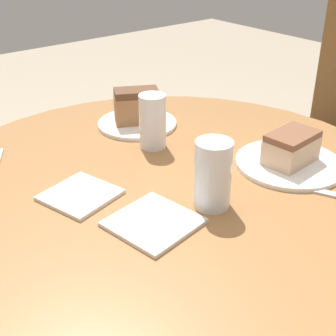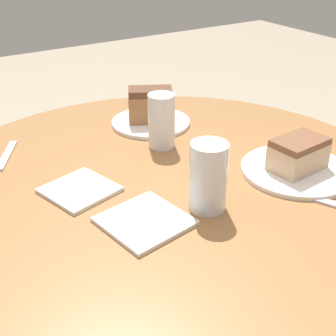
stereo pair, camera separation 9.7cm
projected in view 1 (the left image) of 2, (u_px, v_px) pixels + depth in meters
name	position (u px, v px, depth m)	size (l,w,h in m)	color
table	(168.00, 243.00, 1.06)	(1.10, 1.10, 0.73)	#9E6B3D
plate_near	(289.00, 163.00, 1.06)	(0.24, 0.24, 0.01)	white
plate_far	(137.00, 123.00, 1.26)	(0.21, 0.21, 0.01)	white
cake_slice_near	(291.00, 148.00, 1.04)	(0.09, 0.13, 0.07)	beige
cake_slice_far	(137.00, 106.00, 1.24)	(0.11, 0.13, 0.09)	#9E6B42
glass_lemonade	(153.00, 125.00, 1.12)	(0.07, 0.07, 0.13)	beige
glass_water	(213.00, 178.00, 0.89)	(0.07, 0.07, 0.14)	silver
napkin_stack	(153.00, 222.00, 0.86)	(0.16, 0.16, 0.01)	silver
fork	(333.00, 195.00, 0.95)	(0.14, 0.08, 0.00)	silver
napkin_side	(80.00, 195.00, 0.94)	(0.16, 0.16, 0.01)	silver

